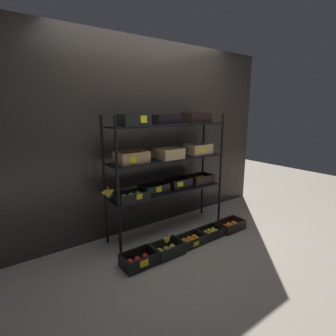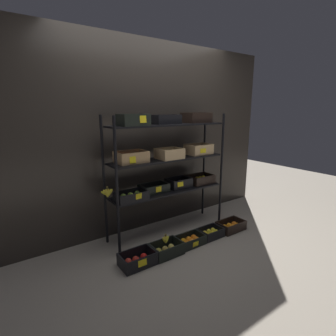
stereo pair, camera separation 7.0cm
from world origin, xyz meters
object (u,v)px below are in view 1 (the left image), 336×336
crate_ground_lemon (211,233)px  banana_bunch_loose (167,239)px  crate_ground_apple_gold (168,250)px  crate_ground_rightmost_orange (230,226)px  crate_ground_apple_red (139,261)px  crate_ground_orange (191,240)px  display_rack (168,159)px

crate_ground_lemon → banana_bunch_loose: (-0.71, -0.02, 0.14)m
crate_ground_apple_gold → crate_ground_rightmost_orange: (1.06, -0.00, -0.00)m
crate_ground_apple_red → crate_ground_orange: crate_ground_apple_red is taller
crate_ground_apple_red → banana_bunch_loose: banana_bunch_loose is taller
display_rack → crate_ground_apple_red: 1.27m
banana_bunch_loose → crate_ground_apple_gold: bearing=-9.5°
crate_ground_rightmost_orange → banana_bunch_loose: 1.08m
display_rack → banana_bunch_loose: (-0.37, -0.47, -0.79)m
crate_ground_orange → banana_bunch_loose: 0.40m
crate_ground_apple_gold → crate_ground_lemon: size_ratio=1.15×
crate_ground_apple_gold → crate_ground_lemon: bearing=1.5°
crate_ground_orange → crate_ground_rightmost_orange: 0.70m
display_rack → crate_ground_lemon: display_rack is taller
display_rack → crate_ground_orange: display_rack is taller
crate_ground_orange → crate_ground_apple_gold: bearing=-177.1°
crate_ground_lemon → banana_bunch_loose: size_ratio=2.70×
crate_ground_orange → crate_ground_rightmost_orange: bearing=-1.6°
crate_ground_apple_gold → crate_ground_lemon: crate_ground_apple_gold is taller
crate_ground_apple_red → crate_ground_rightmost_orange: 1.42m
crate_ground_lemon → crate_ground_orange: bearing=-180.0°
crate_ground_apple_gold → display_rack: bearing=53.1°
banana_bunch_loose → crate_ground_apple_red: bearing=179.2°
crate_ground_apple_red → crate_ground_orange: bearing=0.9°
crate_ground_apple_red → crate_ground_rightmost_orange: (1.42, -0.01, -0.00)m
crate_ground_apple_gold → crate_ground_orange: size_ratio=1.02×
crate_ground_apple_red → crate_ground_rightmost_orange: crate_ground_apple_red is taller
display_rack → banana_bunch_loose: display_rack is taller
banana_bunch_loose → crate_ground_lemon: bearing=1.3°
crate_ground_lemon → banana_bunch_loose: 0.72m
crate_ground_apple_gold → banana_bunch_loose: (-0.01, 0.00, 0.13)m
crate_ground_apple_red → crate_ground_lemon: bearing=0.6°
crate_ground_apple_gold → crate_ground_rightmost_orange: 1.06m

